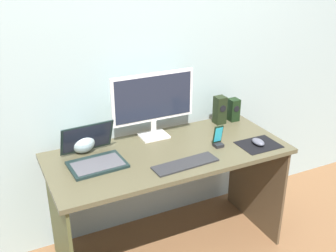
{
  "coord_description": "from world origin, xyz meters",
  "views": [
    {
      "loc": [
        -0.97,
        -1.99,
        1.9
      ],
      "look_at": [
        -0.01,
        -0.02,
        0.92
      ],
      "focal_mm": 43.55,
      "sensor_mm": 36.0,
      "label": 1
    }
  ],
  "objects_px": {
    "laptop": "(94,155)",
    "phone_in_dock": "(218,139)",
    "monitor": "(153,101)",
    "fishbowl": "(82,140)",
    "speaker_near_monitor": "(220,110)",
    "mouse": "(258,142)",
    "keyboard_external": "(185,164)",
    "speaker_right": "(233,110)"
  },
  "relations": [
    {
      "from": "speaker_right",
      "to": "fishbowl",
      "type": "distance_m",
      "value": 1.1
    },
    {
      "from": "speaker_near_monitor",
      "to": "fishbowl",
      "type": "relative_size",
      "value": 1.21
    },
    {
      "from": "speaker_right",
      "to": "keyboard_external",
      "type": "distance_m",
      "value": 0.75
    },
    {
      "from": "fishbowl",
      "to": "keyboard_external",
      "type": "height_order",
      "value": "fishbowl"
    },
    {
      "from": "speaker_near_monitor",
      "to": "phone_in_dock",
      "type": "bearing_deg",
      "value": -123.82
    },
    {
      "from": "monitor",
      "to": "mouse",
      "type": "height_order",
      "value": "monitor"
    },
    {
      "from": "keyboard_external",
      "to": "mouse",
      "type": "xyz_separation_m",
      "value": [
        0.53,
        0.02,
        0.02
      ]
    },
    {
      "from": "monitor",
      "to": "mouse",
      "type": "bearing_deg",
      "value": -36.36
    },
    {
      "from": "speaker_near_monitor",
      "to": "keyboard_external",
      "type": "distance_m",
      "value": 0.66
    },
    {
      "from": "laptop",
      "to": "keyboard_external",
      "type": "relative_size",
      "value": 0.84
    },
    {
      "from": "monitor",
      "to": "fishbowl",
      "type": "bearing_deg",
      "value": 179.7
    },
    {
      "from": "speaker_right",
      "to": "mouse",
      "type": "height_order",
      "value": "speaker_right"
    },
    {
      "from": "monitor",
      "to": "laptop",
      "type": "relative_size",
      "value": 1.68
    },
    {
      "from": "laptop",
      "to": "mouse",
      "type": "xyz_separation_m",
      "value": [
        0.99,
        -0.24,
        -0.02
      ]
    },
    {
      "from": "laptop",
      "to": "phone_in_dock",
      "type": "height_order",
      "value": "laptop"
    },
    {
      "from": "monitor",
      "to": "laptop",
      "type": "bearing_deg",
      "value": -160.36
    },
    {
      "from": "speaker_right",
      "to": "phone_in_dock",
      "type": "bearing_deg",
      "value": -136.36
    },
    {
      "from": "mouse",
      "to": "phone_in_dock",
      "type": "relative_size",
      "value": 0.72
    },
    {
      "from": "monitor",
      "to": "fishbowl",
      "type": "height_order",
      "value": "monitor"
    },
    {
      "from": "fishbowl",
      "to": "keyboard_external",
      "type": "xyz_separation_m",
      "value": [
        0.49,
        -0.42,
        -0.07
      ]
    },
    {
      "from": "monitor",
      "to": "phone_in_dock",
      "type": "distance_m",
      "value": 0.47
    },
    {
      "from": "mouse",
      "to": "phone_in_dock",
      "type": "distance_m",
      "value": 0.26
    },
    {
      "from": "keyboard_external",
      "to": "mouse",
      "type": "distance_m",
      "value": 0.53
    },
    {
      "from": "speaker_right",
      "to": "laptop",
      "type": "height_order",
      "value": "laptop"
    },
    {
      "from": "monitor",
      "to": "speaker_right",
      "type": "xyz_separation_m",
      "value": [
        0.62,
        0.01,
        -0.17
      ]
    },
    {
      "from": "keyboard_external",
      "to": "speaker_right",
      "type": "bearing_deg",
      "value": 31.48
    },
    {
      "from": "speaker_right",
      "to": "mouse",
      "type": "distance_m",
      "value": 0.42
    },
    {
      "from": "laptop",
      "to": "mouse",
      "type": "height_order",
      "value": "laptop"
    },
    {
      "from": "monitor",
      "to": "phone_in_dock",
      "type": "xyz_separation_m",
      "value": [
        0.3,
        -0.3,
        -0.2
      ]
    },
    {
      "from": "speaker_right",
      "to": "fishbowl",
      "type": "height_order",
      "value": "speaker_right"
    },
    {
      "from": "monitor",
      "to": "phone_in_dock",
      "type": "bearing_deg",
      "value": -44.7
    },
    {
      "from": "speaker_near_monitor",
      "to": "phone_in_dock",
      "type": "xyz_separation_m",
      "value": [
        -0.2,
        -0.31,
        -0.05
      ]
    },
    {
      "from": "monitor",
      "to": "phone_in_dock",
      "type": "relative_size",
      "value": 3.99
    },
    {
      "from": "keyboard_external",
      "to": "phone_in_dock",
      "type": "height_order",
      "value": "phone_in_dock"
    },
    {
      "from": "keyboard_external",
      "to": "phone_in_dock",
      "type": "xyz_separation_m",
      "value": [
        0.29,
        0.12,
        0.04
      ]
    },
    {
      "from": "phone_in_dock",
      "to": "monitor",
      "type": "bearing_deg",
      "value": 135.3
    },
    {
      "from": "speaker_near_monitor",
      "to": "phone_in_dock",
      "type": "distance_m",
      "value": 0.37
    },
    {
      "from": "monitor",
      "to": "fishbowl",
      "type": "xyz_separation_m",
      "value": [
        -0.47,
        0.0,
        -0.17
      ]
    },
    {
      "from": "speaker_near_monitor",
      "to": "laptop",
      "type": "xyz_separation_m",
      "value": [
        -0.96,
        -0.17,
        -0.05
      ]
    },
    {
      "from": "speaker_right",
      "to": "mouse",
      "type": "relative_size",
      "value": 1.61
    },
    {
      "from": "fishbowl",
      "to": "keyboard_external",
      "type": "bearing_deg",
      "value": -41.01
    },
    {
      "from": "mouse",
      "to": "fishbowl",
      "type": "bearing_deg",
      "value": 158.03
    }
  ]
}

